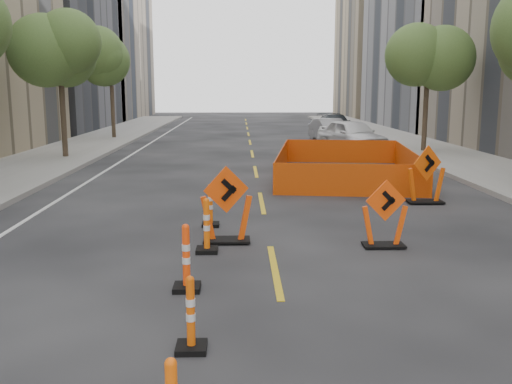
{
  "coord_description": "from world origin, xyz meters",
  "views": [
    {
      "loc": [
        -0.61,
        -5.59,
        3.16
      ],
      "look_at": [
        -0.28,
        5.66,
        1.1
      ],
      "focal_mm": 40.0,
      "sensor_mm": 36.0,
      "label": 1
    }
  ],
  "objects_px": {
    "channelizer_5": "(207,225)",
    "chevron_sign_center": "(385,214)",
    "channelizer_6": "(210,205)",
    "chevron_sign_left": "(226,205)",
    "parked_car_far": "(335,124)",
    "chevron_sign_right": "(426,175)",
    "parked_car_near": "(352,135)",
    "parked_car_mid": "(330,130)",
    "channelizer_3": "(191,313)",
    "channelizer_4": "(186,257)"
  },
  "relations": [
    {
      "from": "channelizer_5",
      "to": "chevron_sign_center",
      "type": "height_order",
      "value": "chevron_sign_center"
    },
    {
      "from": "channelizer_6",
      "to": "chevron_sign_center",
      "type": "xyz_separation_m",
      "value": [
        3.57,
        -1.87,
        0.19
      ]
    },
    {
      "from": "chevron_sign_left",
      "to": "parked_car_far",
      "type": "distance_m",
      "value": 28.15
    },
    {
      "from": "chevron_sign_center",
      "to": "chevron_sign_right",
      "type": "relative_size",
      "value": 0.85
    },
    {
      "from": "chevron_sign_left",
      "to": "parked_car_far",
      "type": "height_order",
      "value": "chevron_sign_left"
    },
    {
      "from": "chevron_sign_right",
      "to": "parked_car_near",
      "type": "height_order",
      "value": "same"
    },
    {
      "from": "chevron_sign_right",
      "to": "parked_car_mid",
      "type": "xyz_separation_m",
      "value": [
        0.2,
        18.27,
        -0.12
      ]
    },
    {
      "from": "channelizer_3",
      "to": "channelizer_6",
      "type": "bearing_deg",
      "value": 90.73
    },
    {
      "from": "channelizer_4",
      "to": "chevron_sign_right",
      "type": "height_order",
      "value": "chevron_sign_right"
    },
    {
      "from": "channelizer_3",
      "to": "chevron_sign_center",
      "type": "bearing_deg",
      "value": 52.16
    },
    {
      "from": "channelizer_4",
      "to": "channelizer_6",
      "type": "height_order",
      "value": "channelizer_4"
    },
    {
      "from": "channelizer_6",
      "to": "parked_car_mid",
      "type": "xyz_separation_m",
      "value": [
        6.02,
        20.77,
        0.19
      ]
    },
    {
      "from": "channelizer_4",
      "to": "parked_car_far",
      "type": "relative_size",
      "value": 0.22
    },
    {
      "from": "chevron_sign_center",
      "to": "parked_car_mid",
      "type": "bearing_deg",
      "value": 75.47
    },
    {
      "from": "parked_car_mid",
      "to": "channelizer_3",
      "type": "bearing_deg",
      "value": -112.14
    },
    {
      "from": "chevron_sign_center",
      "to": "parked_car_near",
      "type": "relative_size",
      "value": 0.29
    },
    {
      "from": "channelizer_6",
      "to": "parked_car_near",
      "type": "height_order",
      "value": "parked_car_near"
    },
    {
      "from": "channelizer_4",
      "to": "channelizer_6",
      "type": "xyz_separation_m",
      "value": [
        0.17,
        4.24,
        -0.04
      ]
    },
    {
      "from": "parked_car_near",
      "to": "parked_car_mid",
      "type": "bearing_deg",
      "value": 74.6
    },
    {
      "from": "parked_car_mid",
      "to": "chevron_sign_center",
      "type": "bearing_deg",
      "value": -105.97
    },
    {
      "from": "channelizer_3",
      "to": "parked_car_far",
      "type": "bearing_deg",
      "value": 77.63
    },
    {
      "from": "parked_car_mid",
      "to": "parked_car_far",
      "type": "height_order",
      "value": "parked_car_far"
    },
    {
      "from": "chevron_sign_right",
      "to": "parked_car_far",
      "type": "relative_size",
      "value": 0.33
    },
    {
      "from": "channelizer_4",
      "to": "parked_car_far",
      "type": "height_order",
      "value": "parked_car_far"
    },
    {
      "from": "chevron_sign_right",
      "to": "chevron_sign_center",
      "type": "bearing_deg",
      "value": -142.0
    },
    {
      "from": "chevron_sign_left",
      "to": "parked_car_near",
      "type": "bearing_deg",
      "value": 50.39
    },
    {
      "from": "chevron_sign_center",
      "to": "channelizer_4",
      "type": "bearing_deg",
      "value": -155.92
    },
    {
      "from": "channelizer_4",
      "to": "channelizer_3",
      "type": "bearing_deg",
      "value": -83.37
    },
    {
      "from": "channelizer_5",
      "to": "chevron_sign_left",
      "type": "relative_size",
      "value": 0.67
    },
    {
      "from": "channelizer_6",
      "to": "parked_car_mid",
      "type": "relative_size",
      "value": 0.24
    },
    {
      "from": "parked_car_mid",
      "to": "channelizer_6",
      "type": "bearing_deg",
      "value": -115.96
    },
    {
      "from": "chevron_sign_right",
      "to": "parked_car_near",
      "type": "xyz_separation_m",
      "value": [
        0.51,
        13.21,
        -0.0
      ]
    },
    {
      "from": "channelizer_6",
      "to": "channelizer_3",
      "type": "bearing_deg",
      "value": -89.27
    },
    {
      "from": "channelizer_5",
      "to": "parked_car_near",
      "type": "bearing_deg",
      "value": 70.53
    },
    {
      "from": "chevron_sign_right",
      "to": "parked_car_far",
      "type": "distance_m",
      "value": 23.45
    },
    {
      "from": "channelizer_5",
      "to": "chevron_sign_center",
      "type": "xyz_separation_m",
      "value": [
        3.54,
        0.25,
        0.15
      ]
    },
    {
      "from": "channelizer_6",
      "to": "channelizer_5",
      "type": "bearing_deg",
      "value": -89.05
    },
    {
      "from": "channelizer_6",
      "to": "chevron_sign_left",
      "type": "bearing_deg",
      "value": -74.07
    },
    {
      "from": "channelizer_6",
      "to": "chevron_sign_left",
      "type": "height_order",
      "value": "chevron_sign_left"
    },
    {
      "from": "channelizer_5",
      "to": "chevron_sign_right",
      "type": "distance_m",
      "value": 7.41
    },
    {
      "from": "channelizer_3",
      "to": "chevron_sign_center",
      "type": "height_order",
      "value": "chevron_sign_center"
    },
    {
      "from": "parked_car_far",
      "to": "chevron_sign_center",
      "type": "bearing_deg",
      "value": -99.1
    },
    {
      "from": "chevron_sign_center",
      "to": "chevron_sign_left",
      "type": "bearing_deg",
      "value": 163.64
    },
    {
      "from": "parked_car_near",
      "to": "chevron_sign_center",
      "type": "bearing_deg",
      "value": -117.87
    },
    {
      "from": "chevron_sign_right",
      "to": "parked_car_mid",
      "type": "relative_size",
      "value": 0.39
    },
    {
      "from": "channelizer_3",
      "to": "channelizer_4",
      "type": "bearing_deg",
      "value": 96.63
    },
    {
      "from": "parked_car_near",
      "to": "parked_car_far",
      "type": "relative_size",
      "value": 0.97
    },
    {
      "from": "chevron_sign_right",
      "to": "parked_car_far",
      "type": "bearing_deg",
      "value": 62.04
    },
    {
      "from": "channelizer_5",
      "to": "chevron_sign_right",
      "type": "height_order",
      "value": "chevron_sign_right"
    },
    {
      "from": "chevron_sign_left",
      "to": "parked_car_near",
      "type": "height_order",
      "value": "parked_car_near"
    }
  ]
}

